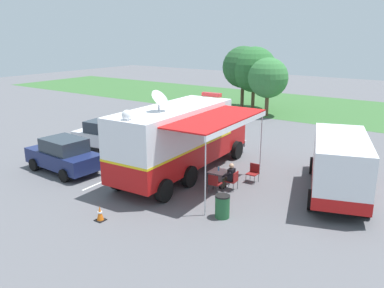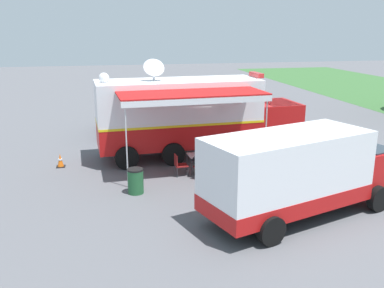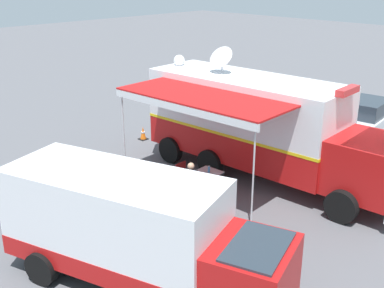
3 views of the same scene
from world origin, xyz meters
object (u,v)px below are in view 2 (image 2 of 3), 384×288
at_px(command_truck, 195,114).
at_px(water_bottle, 199,152).
at_px(folding_table, 198,156).
at_px(car_behind_truck, 119,117).
at_px(folding_chair_at_table, 201,166).
at_px(folding_chair_spare_by_truck, 239,165).
at_px(traffic_cone, 60,161).
at_px(support_truck, 300,174).
at_px(folding_chair_beside_table, 179,163).
at_px(seated_responder, 200,161).
at_px(car_far_corner, 186,111).
at_px(trash_bin, 136,181).

distance_m(command_truck, water_bottle, 2.58).
xyz_separation_m(folding_table, car_behind_truck, (-7.47, -2.82, 0.21)).
relative_size(folding_table, folding_chair_at_table, 0.97).
distance_m(folding_table, folding_chair_at_table, 0.82).
bearing_deg(folding_chair_spare_by_truck, traffic_cone, -112.40).
bearing_deg(support_truck, folding_chair_spare_by_truck, -169.00).
bearing_deg(support_truck, folding_chair_beside_table, -146.11).
height_order(folding_chair_spare_by_truck, traffic_cone, folding_chair_spare_by_truck).
bearing_deg(seated_responder, car_behind_truck, -161.21).
height_order(water_bottle, folding_chair_beside_table, water_bottle).
distance_m(command_truck, car_behind_truck, 6.13).
bearing_deg(support_truck, car_far_corner, -175.87).
height_order(seated_responder, car_behind_truck, car_behind_truck).
bearing_deg(car_far_corner, folding_chair_beside_table, -12.82).
distance_m(folding_chair_at_table, folding_chair_spare_by_truck, 1.51).
relative_size(command_truck, trash_bin, 10.56).
distance_m(folding_table, support_truck, 5.24).
relative_size(folding_chair_at_table, trash_bin, 0.96).
height_order(command_truck, folding_chair_at_table, command_truck).
height_order(traffic_cone, car_far_corner, car_far_corner).
relative_size(folding_chair_beside_table, folding_chair_spare_by_truck, 1.00).
bearing_deg(trash_bin, folding_chair_spare_by_truck, 100.35).
bearing_deg(command_truck, folding_chair_spare_by_truck, 17.22).
bearing_deg(folding_chair_beside_table, folding_chair_at_table, 57.14).
height_order(folding_chair_at_table, folding_chair_beside_table, same).
xyz_separation_m(command_truck, water_bottle, (2.30, -0.33, -1.11)).
distance_m(seated_responder, car_far_corner, 9.28).
relative_size(folding_chair_at_table, folding_chair_beside_table, 1.00).
distance_m(traffic_cone, car_behind_truck, 6.31).
bearing_deg(command_truck, water_bottle, -8.27).
relative_size(seated_responder, support_truck, 0.18).
relative_size(folding_table, support_truck, 0.12).
relative_size(folding_chair_at_table, folding_chair_spare_by_truck, 1.00).
distance_m(water_bottle, folding_chair_spare_by_truck, 1.80).
height_order(folding_chair_at_table, traffic_cone, folding_chair_at_table).
bearing_deg(support_truck, command_truck, -165.97).
xyz_separation_m(folding_chair_at_table, car_behind_truck, (-8.27, -2.76, 0.37)).
height_order(folding_chair_spare_by_truck, car_far_corner, car_far_corner).
distance_m(command_truck, folding_chair_beside_table, 3.23).
distance_m(folding_chair_beside_table, support_truck, 5.42).
xyz_separation_m(folding_chair_spare_by_truck, trash_bin, (0.75, -4.11, -0.06)).
relative_size(folding_chair_at_table, car_far_corner, 0.20).
xyz_separation_m(trash_bin, car_behind_truck, (-9.27, -0.14, 0.42)).
relative_size(trash_bin, car_behind_truck, 0.21).
height_order(trash_bin, car_far_corner, car_far_corner).
bearing_deg(folding_chair_at_table, folding_chair_beside_table, -122.86).
relative_size(water_bottle, car_behind_truck, 0.05).
bearing_deg(support_truck, seated_responder, -151.81).
xyz_separation_m(folding_table, folding_chair_at_table, (0.80, -0.07, -0.16)).
bearing_deg(support_truck, trash_bin, -121.26).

